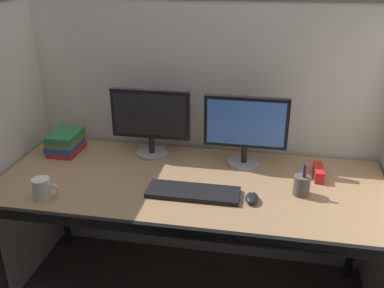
{
  "coord_description": "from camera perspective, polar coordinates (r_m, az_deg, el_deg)",
  "views": [
    {
      "loc": [
        0.34,
        -1.5,
        1.75
      ],
      "look_at": [
        0.0,
        0.35,
        0.92
      ],
      "focal_mm": 39.72,
      "sensor_mm": 36.0,
      "label": 1
    }
  ],
  "objects": [
    {
      "name": "cubicle_partition_rear",
      "position": [
        2.47,
        1.66,
        0.89
      ],
      "size": [
        2.21,
        0.06,
        1.57
      ],
      "color": "beige",
      "rests_on": "ground"
    },
    {
      "name": "desk",
      "position": [
        2.11,
        -0.31,
        -6.4
      ],
      "size": [
        1.9,
        0.8,
        0.74
      ],
      "color": "#997551",
      "rests_on": "ground"
    },
    {
      "name": "monitor_left",
      "position": [
        2.3,
        -5.59,
        3.47
      ],
      "size": [
        0.43,
        0.17,
        0.37
      ],
      "color": "gray",
      "rests_on": "desk"
    },
    {
      "name": "monitor_right",
      "position": [
        2.19,
        7.22,
        2.34
      ],
      "size": [
        0.43,
        0.17,
        0.37
      ],
      "color": "gray",
      "rests_on": "desk"
    },
    {
      "name": "keyboard_main",
      "position": [
        1.98,
        0.17,
        -6.5
      ],
      "size": [
        0.43,
        0.15,
        0.02
      ],
      "primitive_type": "cube",
      "color": "black",
      "rests_on": "desk"
    },
    {
      "name": "computer_mouse",
      "position": [
        1.94,
        8.04,
        -7.21
      ],
      "size": [
        0.06,
        0.1,
        0.04
      ],
      "color": "black",
      "rests_on": "desk"
    },
    {
      "name": "book_stack",
      "position": [
        2.49,
        -16.62,
        0.26
      ],
      "size": [
        0.16,
        0.22,
        0.12
      ],
      "color": "#B22626",
      "rests_on": "desk"
    },
    {
      "name": "pen_cup",
      "position": [
        2.02,
        14.52,
        -5.37
      ],
      "size": [
        0.08,
        0.08,
        0.17
      ],
      "color": "#4C4742",
      "rests_on": "desk"
    },
    {
      "name": "coffee_mug",
      "position": [
        2.05,
        -19.46,
        -5.63
      ],
      "size": [
        0.13,
        0.08,
        0.09
      ],
      "color": "silver",
      "rests_on": "desk"
    },
    {
      "name": "red_stapler",
      "position": [
        2.21,
        16.61,
        -3.63
      ],
      "size": [
        0.04,
        0.15,
        0.06
      ],
      "primitive_type": "cube",
      "color": "red",
      "rests_on": "desk"
    }
  ]
}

